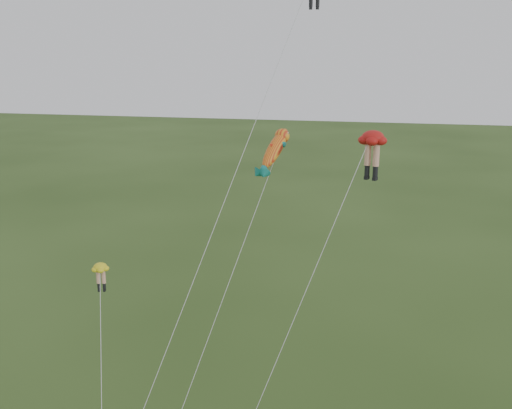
# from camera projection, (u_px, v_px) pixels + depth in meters

# --- Properties ---
(legs_kite_red_mid) EXTENTS (6.91, 7.55, 16.05)m
(legs_kite_red_mid) POSITION_uv_depth(u_px,v_px,m) (371.00, 146.00, 28.54)
(legs_kite_red_mid) COLOR #B11512
(legs_kite_red_mid) RESTS_ON ground
(legs_kite_yellow) EXTENTS (2.35, 5.01, 9.19)m
(legs_kite_yellow) POSITION_uv_depth(u_px,v_px,m) (100.00, 279.00, 29.68)
(legs_kite_yellow) COLOR yellow
(legs_kite_yellow) RESTS_ON ground
(fish_kite) EXTENTS (5.09, 9.34, 15.87)m
(fish_kite) POSITION_uv_depth(u_px,v_px,m) (275.00, 150.00, 32.24)
(fish_kite) COLOR orange
(fish_kite) RESTS_ON ground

